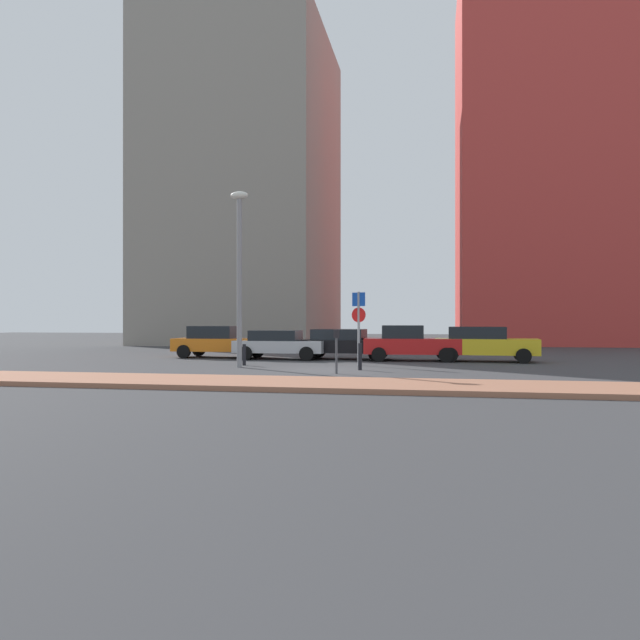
{
  "coord_description": "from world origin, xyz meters",
  "views": [
    {
      "loc": [
        3.77,
        -21.44,
        1.79
      ],
      "look_at": [
        -1.05,
        3.84,
        1.83
      ],
      "focal_mm": 33.63,
      "sensor_mm": 36.0,
      "label": 1
    }
  ],
  "objects_px": {
    "parked_car_silver": "(279,344)",
    "parked_car_black": "(344,343)",
    "parking_sign_post": "(359,319)",
    "parking_meter": "(336,345)",
    "traffic_bollard_mid": "(360,357)",
    "parked_car_yellow": "(484,343)",
    "traffic_bollard_near": "(244,355)",
    "street_lamp": "(239,263)",
    "parked_car_red": "(410,343)",
    "parked_car_orange": "(219,341)"
  },
  "relations": [
    {
      "from": "parked_car_yellow",
      "to": "parking_sign_post",
      "type": "distance_m",
      "value": 6.12
    },
    {
      "from": "parked_car_red",
      "to": "street_lamp",
      "type": "bearing_deg",
      "value": -141.4
    },
    {
      "from": "parked_car_yellow",
      "to": "street_lamp",
      "type": "relative_size",
      "value": 0.66
    },
    {
      "from": "parking_sign_post",
      "to": "traffic_bollard_mid",
      "type": "distance_m",
      "value": 2.67
    },
    {
      "from": "traffic_bollard_near",
      "to": "parking_sign_post",
      "type": "bearing_deg",
      "value": 10.79
    },
    {
      "from": "traffic_bollard_near",
      "to": "parked_car_silver",
      "type": "bearing_deg",
      "value": 84.13
    },
    {
      "from": "parking_sign_post",
      "to": "traffic_bollard_near",
      "type": "xyz_separation_m",
      "value": [
        -4.52,
        -0.86,
        -1.44
      ]
    },
    {
      "from": "parked_car_black",
      "to": "street_lamp",
      "type": "xyz_separation_m",
      "value": [
        -3.23,
        -5.58,
        3.25
      ]
    },
    {
      "from": "street_lamp",
      "to": "parked_car_yellow",
      "type": "bearing_deg",
      "value": 28.06
    },
    {
      "from": "parking_sign_post",
      "to": "traffic_bollard_near",
      "type": "distance_m",
      "value": 4.82
    },
    {
      "from": "parked_car_red",
      "to": "parking_meter",
      "type": "relative_size",
      "value": 2.89
    },
    {
      "from": "parked_car_yellow",
      "to": "parking_sign_post",
      "type": "bearing_deg",
      "value": -148.2
    },
    {
      "from": "traffic_bollard_mid",
      "to": "parked_car_yellow",
      "type": "bearing_deg",
      "value": 48.65
    },
    {
      "from": "parked_car_orange",
      "to": "parked_car_yellow",
      "type": "height_order",
      "value": "parked_car_orange"
    },
    {
      "from": "parked_car_orange",
      "to": "street_lamp",
      "type": "distance_m",
      "value": 7.2
    },
    {
      "from": "parked_car_red",
      "to": "parked_car_yellow",
      "type": "bearing_deg",
      "value": 0.84
    },
    {
      "from": "parked_car_silver",
      "to": "parking_meter",
      "type": "relative_size",
      "value": 2.8
    },
    {
      "from": "parking_sign_post",
      "to": "parking_meter",
      "type": "relative_size",
      "value": 1.98
    },
    {
      "from": "parked_car_silver",
      "to": "parked_car_black",
      "type": "distance_m",
      "value": 3.01
    },
    {
      "from": "parking_sign_post",
      "to": "street_lamp",
      "type": "distance_m",
      "value": 5.23
    },
    {
      "from": "street_lamp",
      "to": "parking_meter",
      "type": "bearing_deg",
      "value": -26.21
    },
    {
      "from": "parked_car_black",
      "to": "parked_car_yellow",
      "type": "bearing_deg",
      "value": -4.69
    },
    {
      "from": "parking_meter",
      "to": "traffic_bollard_near",
      "type": "xyz_separation_m",
      "value": [
        -4.25,
        3.05,
        -0.54
      ]
    },
    {
      "from": "traffic_bollard_mid",
      "to": "parked_car_red",
      "type": "bearing_deg",
      "value": 73.73
    },
    {
      "from": "parked_car_orange",
      "to": "traffic_bollard_near",
      "type": "height_order",
      "value": "parked_car_orange"
    },
    {
      "from": "parking_sign_post",
      "to": "street_lamp",
      "type": "xyz_separation_m",
      "value": [
        -4.38,
        -1.89,
        2.14
      ]
    },
    {
      "from": "parked_car_silver",
      "to": "street_lamp",
      "type": "xyz_separation_m",
      "value": [
        -0.27,
        -5.03,
        3.28
      ]
    },
    {
      "from": "parked_car_orange",
      "to": "traffic_bollard_mid",
      "type": "distance_m",
      "value": 9.81
    },
    {
      "from": "parked_car_black",
      "to": "parked_car_yellow",
      "type": "distance_m",
      "value": 6.29
    },
    {
      "from": "parked_car_red",
      "to": "street_lamp",
      "type": "xyz_separation_m",
      "value": [
        -6.29,
        -5.02,
        3.2
      ]
    },
    {
      "from": "parked_car_silver",
      "to": "parked_car_yellow",
      "type": "bearing_deg",
      "value": 0.25
    },
    {
      "from": "parked_car_yellow",
      "to": "traffic_bollard_mid",
      "type": "relative_size",
      "value": 4.58
    },
    {
      "from": "parked_car_red",
      "to": "parked_car_black",
      "type": "bearing_deg",
      "value": 169.57
    },
    {
      "from": "parked_car_black",
      "to": "parking_sign_post",
      "type": "xyz_separation_m",
      "value": [
        1.15,
        -3.69,
        1.12
      ]
    },
    {
      "from": "parked_car_black",
      "to": "traffic_bollard_near",
      "type": "relative_size",
      "value": 5.39
    },
    {
      "from": "parked_car_orange",
      "to": "traffic_bollard_near",
      "type": "bearing_deg",
      "value": -58.93
    },
    {
      "from": "parked_car_silver",
      "to": "parking_meter",
      "type": "xyz_separation_m",
      "value": [
        3.84,
        -7.05,
        0.24
      ]
    },
    {
      "from": "parked_car_silver",
      "to": "traffic_bollard_near",
      "type": "xyz_separation_m",
      "value": [
        -0.41,
        -4.0,
        -0.3
      ]
    },
    {
      "from": "parked_car_red",
      "to": "parking_sign_post",
      "type": "distance_m",
      "value": 3.82
    },
    {
      "from": "parked_car_black",
      "to": "parking_meter",
      "type": "distance_m",
      "value": 7.66
    },
    {
      "from": "parked_car_black",
      "to": "parking_sign_post",
      "type": "relative_size",
      "value": 1.56
    },
    {
      "from": "traffic_bollard_mid",
      "to": "street_lamp",
      "type": "bearing_deg",
      "value": 175.4
    },
    {
      "from": "parked_car_silver",
      "to": "parking_sign_post",
      "type": "relative_size",
      "value": 1.41
    },
    {
      "from": "parked_car_silver",
      "to": "parking_meter",
      "type": "distance_m",
      "value": 8.03
    },
    {
      "from": "parking_sign_post",
      "to": "traffic_bollard_near",
      "type": "relative_size",
      "value": 3.46
    },
    {
      "from": "parked_car_orange",
      "to": "street_lamp",
      "type": "bearing_deg",
      "value": -62.59
    },
    {
      "from": "parked_car_silver",
      "to": "parked_car_red",
      "type": "bearing_deg",
      "value": -0.06
    },
    {
      "from": "street_lamp",
      "to": "traffic_bollard_near",
      "type": "distance_m",
      "value": 3.72
    },
    {
      "from": "parking_meter",
      "to": "traffic_bollard_mid",
      "type": "bearing_deg",
      "value": 69.94
    },
    {
      "from": "parked_car_silver",
      "to": "parked_car_black",
      "type": "xyz_separation_m",
      "value": [
        2.96,
        0.56,
        0.02
      ]
    }
  ]
}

